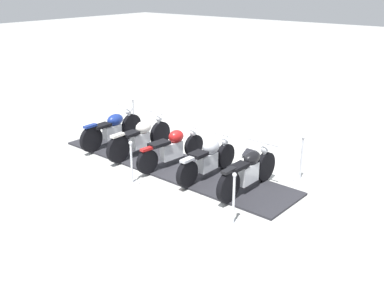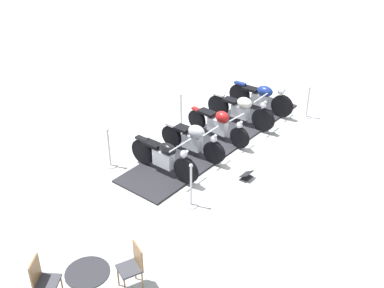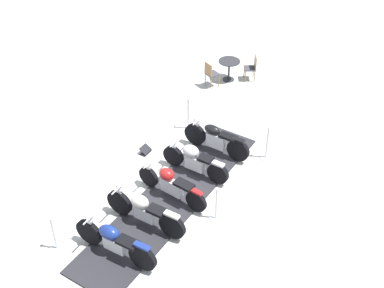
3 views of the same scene
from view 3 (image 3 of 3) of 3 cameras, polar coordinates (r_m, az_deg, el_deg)
ground_plane at (r=13.44m, az=-2.29°, el=-6.21°), size 80.00×80.00×0.00m
display_platform at (r=13.43m, az=-2.29°, el=-6.13°), size 6.88×1.76×0.05m
motorcycle_black at (r=14.61m, az=2.70°, el=0.62°), size 0.80×2.14×1.01m
motorcycle_chrome at (r=13.83m, az=0.23°, el=-1.80°), size 0.68×2.08×0.92m
motorcycle_maroon at (r=13.11m, az=-2.47°, el=-4.54°), size 0.63×2.20×0.90m
motorcycle_cream at (r=12.44m, az=-5.51°, el=-7.50°), size 0.79×2.29×1.04m
motorcycle_navy at (r=11.85m, az=-8.91°, el=-10.81°), size 0.65×2.24×1.04m
stanchion_left_mid at (r=12.70m, az=2.77°, el=-7.42°), size 0.34×0.34×1.06m
stanchion_right_front at (r=15.67m, az=-0.43°, el=2.82°), size 0.34×0.34×1.13m
stanchion_right_rear at (r=12.42m, az=-15.35°, el=-10.37°), size 0.32×0.32×1.05m
stanchion_left_front at (r=14.67m, az=8.50°, el=-0.52°), size 0.35×0.35×1.10m
info_placard at (r=14.92m, az=-5.32°, el=-0.80°), size 0.37×0.26×0.22m
cafe_table at (r=18.19m, az=4.25°, el=8.90°), size 0.78×0.78×0.77m
cafe_chair_near_table at (r=17.76m, az=2.14°, el=8.10°), size 0.53×0.53×0.95m
cafe_chair_across_table at (r=18.30m, az=6.85°, el=8.77°), size 0.55×0.55×0.95m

